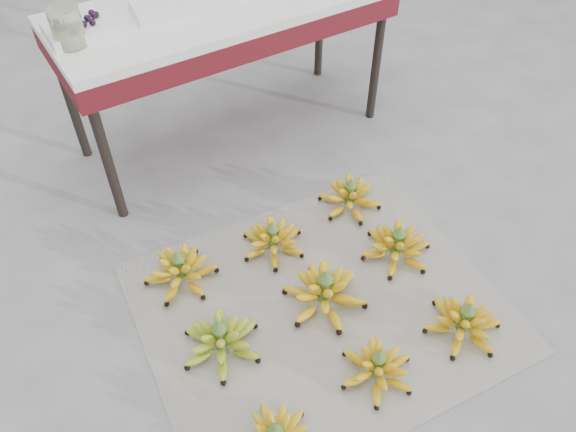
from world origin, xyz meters
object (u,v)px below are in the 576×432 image
bunch_front_right (464,322)px  glass_jar (67,27)px  tray_left (165,7)px  newspaper_mat (320,307)px  vendor_table (224,18)px  bunch_back_center (273,240)px  bunch_mid_center (325,292)px  bunch_back_right (350,197)px  tray_far_left (82,28)px  bunch_front_center (377,368)px  bunch_back_left (181,270)px  bunch_mid_right (397,246)px  bunch_mid_left (221,340)px

bunch_front_right → glass_jar: 1.72m
tray_left → glass_jar: (-0.39, -0.06, 0.05)m
newspaper_mat → vendor_table: (0.22, 1.07, 0.60)m
bunch_back_center → bunch_mid_center: bearing=-86.9°
vendor_table → bunch_back_right: bearing=-76.2°
tray_left → bunch_front_right: bearing=-75.7°
newspaper_mat → bunch_back_center: bearing=90.1°
newspaper_mat → tray_far_left: bearing=107.3°
bunch_front_center → tray_far_left: tray_far_left is taller
bunch_front_center → tray_left: size_ratio=1.16×
bunch_front_right → bunch_back_left: bunch_back_left is taller
bunch_front_right → bunch_mid_right: bunch_mid_right is taller
vendor_table → tray_left: tray_left is taller
bunch_front_right → bunch_back_left: 1.03m
bunch_front_center → bunch_back_left: bearing=136.2°
tray_far_left → tray_left: bearing=0.9°
bunch_back_left → bunch_front_right: bearing=-23.0°
bunch_front_center → vendor_table: 1.51m
bunch_back_left → newspaper_mat: bearing=-23.6°
tray_far_left → bunch_back_right: bearing=-44.9°
bunch_front_center → newspaper_mat: bearing=108.0°
bunch_back_right → bunch_front_right: bearing=-81.4°
newspaper_mat → bunch_mid_right: size_ratio=3.52×
bunch_front_center → vendor_table: vendor_table is taller
bunch_front_center → bunch_back_left: bunch_back_left is taller
bunch_back_center → tray_left: bearing=90.0°
bunch_back_right → vendor_table: 0.91m
bunch_mid_left → bunch_front_center: bearing=-35.7°
bunch_mid_right → bunch_back_center: bunch_mid_right is taller
bunch_mid_right → glass_jar: (-0.79, 1.00, 0.69)m
bunch_mid_right → glass_jar: size_ratio=2.53×
bunch_front_right → bunch_back_center: bearing=97.4°
bunch_back_left → glass_jar: size_ratio=2.49×
bunch_back_right → tray_far_left: bearing=147.1°
bunch_mid_left → bunch_back_left: 0.35m
bunch_mid_center → bunch_back_center: bunch_mid_center is taller
bunch_mid_center → bunch_back_right: (0.38, 0.36, -0.01)m
bunch_mid_right → bunch_back_left: bunch_mid_right is taller
bunch_front_center → bunch_mid_center: bunch_mid_center is taller
bunch_back_center → bunch_back_right: size_ratio=0.84×
vendor_table → tray_left: 0.26m
newspaper_mat → bunch_mid_right: bearing=6.3°
bunch_front_center → bunch_back_center: 0.65m
newspaper_mat → glass_jar: glass_jar is taller
tray_left → tray_far_left: bearing=-179.1°
newspaper_mat → tray_far_left: size_ratio=4.82×
bunch_front_center → bunch_mid_center: bearing=104.2°
bunch_front_right → bunch_mid_left: bearing=132.4°
bunch_mid_left → bunch_mid_center: (0.40, -0.03, 0.01)m
bunch_mid_left → bunch_back_left: bearing=95.6°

